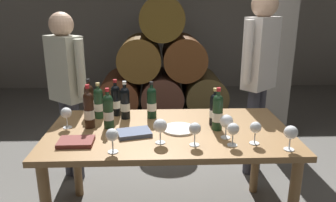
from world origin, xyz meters
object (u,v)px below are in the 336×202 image
Objects in this scene: wine_bottle_6 at (125,102)px; wine_glass_7 at (195,129)px; wine_bottle_8 at (99,103)px; wine_glass_1 at (291,133)px; wine_glass_3 at (256,128)px; wine_glass_6 at (233,130)px; sommelier_presenting at (260,68)px; wine_bottle_4 at (108,111)px; wine_bottle_7 at (89,100)px; wine_bottle_1 at (152,102)px; wine_bottle_3 at (218,112)px; wine_glass_4 at (112,136)px; taster_seated_left at (67,84)px; serving_plate at (179,129)px; wine_glass_0 at (160,126)px; leather_ledger at (76,142)px; tasting_notebook at (134,133)px; wine_bottle_5 at (215,109)px; wine_bottle_0 at (116,100)px; wine_glass_5 at (66,114)px; wine_glass_2 at (226,122)px; wine_bottle_2 at (89,109)px; dining_table at (169,142)px.

wine_bottle_6 is 0.70m from wine_glass_7.
wine_bottle_6 reaches higher than wine_bottle_8.
wine_glass_3 is at bearing 152.01° from wine_glass_1.
sommelier_presenting reaches higher than wine_glass_6.
wine_bottle_8 is at bearing 153.92° from wine_glass_3.
wine_bottle_4 and wine_bottle_7 have the same top height.
sommelier_presenting reaches higher than wine_bottle_4.
wine_bottle_1 is 0.98× the size of wine_bottle_7.
wine_glass_7 is at bearing -126.49° from wine_bottle_3.
wine_bottle_3 is 2.02× the size of wine_glass_4.
wine_bottle_4 is 1.47m from sommelier_presenting.
serving_plate is at bearing -37.23° from taster_seated_left.
wine_glass_0 is (0.26, -0.47, -0.01)m from wine_bottle_6.
leather_ledger is at bearing -73.17° from taster_seated_left.
wine_glass_0 is at bearing -122.42° from serving_plate.
wine_bottle_3 is 0.51m from wine_glass_1.
wine_glass_1 is at bearing -27.99° from wine_glass_3.
wine_glass_4 is at bearing -68.86° from wine_bottle_7.
tasting_notebook is (0.29, -0.35, -0.11)m from wine_bottle_8.
tasting_notebook is at bearing 142.00° from wine_glass_0.
wine_bottle_8 is at bearing 173.92° from wine_bottle_6.
wine_bottle_5 reaches higher than wine_glass_0.
wine_glass_3 is 0.09× the size of sommelier_presenting.
sommelier_presenting reaches higher than wine_bottle_5.
leather_ledger is at bearing -167.56° from wine_bottle_3.
wine_bottle_0 reaches higher than tasting_notebook.
wine_bottle_6 is 0.20m from wine_bottle_8.
wine_glass_1 is 0.10× the size of taster_seated_left.
wine_bottle_4 is at bearing 100.77° from wine_glass_4.
wine_glass_5 is (-0.20, -0.20, -0.01)m from wine_bottle_8.
tasting_notebook is (0.37, -0.42, -0.11)m from wine_bottle_7.
wine_bottle_0 is 0.59m from leather_ledger.
wine_bottle_6 is at bearing 149.89° from wine_glass_3.
wine_bottle_6 reaches higher than serving_plate.
wine_bottle_7 is at bearing 165.33° from wine_bottle_5.
wine_bottle_5 is 0.94× the size of wine_bottle_6.
wine_bottle_8 reaches higher than wine_glass_4.
serving_plate is at bearing 151.96° from wine_glass_1.
tasting_notebook is at bearing 66.89° from wine_glass_4.
sommelier_presenting reaches higher than wine_glass_0.
wine_glass_2 is at bearing -25.24° from wine_bottle_8.
wine_bottle_0 is at bearing 148.47° from wine_glass_3.
wine_glass_1 is (1.15, -0.41, -0.02)m from wine_bottle_4.
wine_glass_5 is at bearing -76.41° from taster_seated_left.
wine_bottle_2 is 2.08× the size of wine_glass_5.
wine_glass_3 is 0.67× the size of leather_ledger.
wine_glass_3 is (-0.19, 0.10, -0.01)m from wine_glass_1.
dining_table is at bearing 154.71° from wine_glass_3.
serving_plate is (0.42, 0.34, -0.10)m from wine_glass_4.
leather_ledger is at bearing -174.03° from tasting_notebook.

